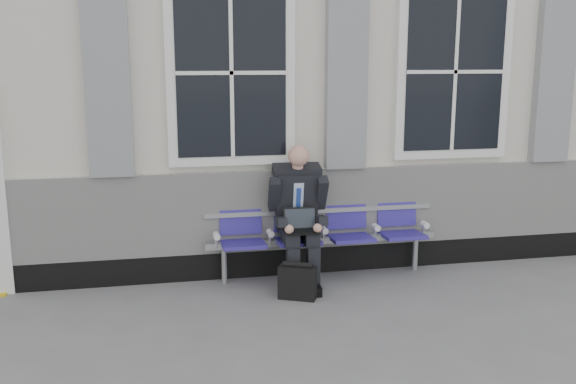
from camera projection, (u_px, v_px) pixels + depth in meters
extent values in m
plane|color=slate|center=(474.00, 312.00, 6.18)|extent=(70.00, 70.00, 0.00)
cube|color=beige|center=(366.00, 79.00, 9.10)|extent=(14.00, 4.00, 4.20)
cube|color=black|center=(416.00, 253.00, 7.56)|extent=(14.00, 0.10, 0.30)
cube|color=silver|center=(418.00, 203.00, 7.42)|extent=(14.00, 0.08, 0.90)
cube|color=gray|center=(106.00, 58.00, 6.40)|extent=(0.45, 0.14, 2.40)
cube|color=gray|center=(347.00, 58.00, 6.89)|extent=(0.45, 0.14, 2.40)
cube|color=gray|center=(555.00, 58.00, 7.37)|extent=(0.45, 0.14, 2.40)
cube|color=white|center=(231.00, 73.00, 6.70)|extent=(1.35, 0.10, 1.95)
cube|color=black|center=(231.00, 73.00, 6.65)|extent=(1.15, 0.02, 1.75)
cube|color=white|center=(453.00, 72.00, 7.18)|extent=(1.35, 0.10, 1.95)
cube|color=black|center=(455.00, 72.00, 7.13)|extent=(1.15, 0.02, 1.75)
cube|color=#9EA0A3|center=(323.00, 240.00, 7.11)|extent=(2.60, 0.07, 0.07)
cube|color=#9EA0A3|center=(320.00, 211.00, 7.16)|extent=(2.60, 0.05, 0.05)
cylinder|color=#9EA0A3|center=(224.00, 266.00, 6.94)|extent=(0.06, 0.06, 0.39)
cylinder|color=#9EA0A3|center=(415.00, 254.00, 7.37)|extent=(0.06, 0.06, 0.39)
cube|color=#2D208E|center=(243.00, 244.00, 6.85)|extent=(0.46, 0.42, 0.07)
cube|color=#2D208E|center=(240.00, 216.00, 7.00)|extent=(0.46, 0.10, 0.40)
cube|color=#2D208E|center=(298.00, 241.00, 6.97)|extent=(0.46, 0.42, 0.07)
cube|color=#2D208E|center=(294.00, 213.00, 7.12)|extent=(0.46, 0.10, 0.40)
cube|color=#2D208E|center=(351.00, 238.00, 7.08)|extent=(0.46, 0.42, 0.07)
cube|color=#2D208E|center=(346.00, 211.00, 7.23)|extent=(0.46, 0.10, 0.40)
cube|color=#2D208E|center=(402.00, 235.00, 7.20)|extent=(0.46, 0.42, 0.07)
cube|color=#2D208E|center=(396.00, 208.00, 7.35)|extent=(0.46, 0.10, 0.40)
cylinder|color=white|center=(217.00, 236.00, 6.81)|extent=(0.07, 0.12, 0.07)
cylinder|color=white|center=(270.00, 233.00, 6.92)|extent=(0.07, 0.12, 0.07)
cylinder|color=white|center=(324.00, 230.00, 7.03)|extent=(0.07, 0.12, 0.07)
cylinder|color=white|center=(376.00, 227.00, 7.15)|extent=(0.07, 0.12, 0.07)
cylinder|color=white|center=(425.00, 225.00, 7.26)|extent=(0.07, 0.12, 0.07)
cube|color=black|center=(294.00, 290.00, 6.64)|extent=(0.13, 0.28, 0.10)
cube|color=black|center=(314.00, 289.00, 6.67)|extent=(0.13, 0.28, 0.10)
cube|color=black|center=(293.00, 270.00, 6.66)|extent=(0.13, 0.14, 0.47)
cube|color=black|center=(313.00, 269.00, 6.69)|extent=(0.13, 0.14, 0.47)
cube|color=black|center=(290.00, 236.00, 6.82)|extent=(0.17, 0.49, 0.15)
cube|color=black|center=(309.00, 235.00, 6.86)|extent=(0.17, 0.49, 0.15)
cube|color=black|center=(296.00, 199.00, 6.97)|extent=(0.46, 0.38, 0.67)
cube|color=#BED2FA|center=(298.00, 200.00, 6.85)|extent=(0.11, 0.10, 0.38)
cube|color=#213F9A|center=(298.00, 202.00, 6.84)|extent=(0.05, 0.08, 0.32)
cube|color=black|center=(297.00, 171.00, 6.88)|extent=(0.52, 0.27, 0.15)
cylinder|color=#D99B87|center=(298.00, 165.00, 6.81)|extent=(0.12, 0.12, 0.11)
sphere|color=#D99B87|center=(299.00, 156.00, 6.73)|extent=(0.22, 0.22, 0.22)
cube|color=black|center=(274.00, 194.00, 6.81)|extent=(0.12, 0.31, 0.40)
cube|color=black|center=(321.00, 193.00, 6.89)|extent=(0.12, 0.31, 0.40)
cube|color=black|center=(281.00, 222.00, 6.69)|extent=(0.11, 0.34, 0.15)
cube|color=black|center=(321.00, 220.00, 6.75)|extent=(0.11, 0.34, 0.15)
sphere|color=#D99B87|center=(289.00, 229.00, 6.56)|extent=(0.10, 0.10, 0.10)
sphere|color=#D99B87|center=(318.00, 228.00, 6.61)|extent=(0.10, 0.10, 0.10)
cube|color=black|center=(302.00, 231.00, 6.68)|extent=(0.36, 0.26, 0.02)
cube|color=black|center=(300.00, 218.00, 6.77)|extent=(0.36, 0.11, 0.23)
cube|color=black|center=(300.00, 218.00, 6.77)|extent=(0.32, 0.09, 0.19)
cube|color=black|center=(298.00, 283.00, 6.50)|extent=(0.41, 0.30, 0.34)
cylinder|color=black|center=(298.00, 265.00, 6.46)|extent=(0.30, 0.18, 0.06)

